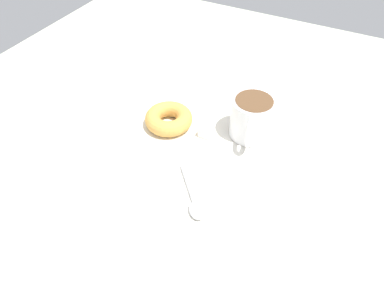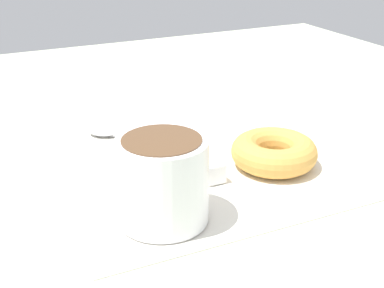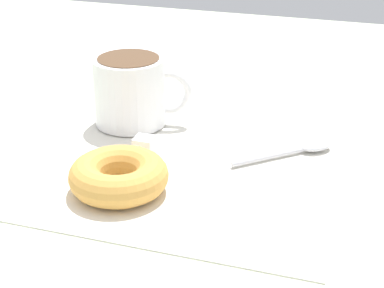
{
  "view_description": "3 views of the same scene",
  "coord_description": "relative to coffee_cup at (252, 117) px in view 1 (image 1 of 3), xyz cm",
  "views": [
    {
      "loc": [
        20.38,
        -43.7,
        47.95
      ],
      "look_at": [
        -1.61,
        -1.13,
        2.3
      ],
      "focal_mm": 35.0,
      "sensor_mm": 36.0,
      "label": 1
    },
    {
      "loc": [
        21.13,
        46.51,
        25.59
      ],
      "look_at": [
        -1.61,
        -1.13,
        2.3
      ],
      "focal_mm": 50.0,
      "sensor_mm": 36.0,
      "label": 2
    },
    {
      "loc": [
        -56.35,
        -18.46,
        29.7
      ],
      "look_at": [
        -1.61,
        -1.13,
        2.3
      ],
      "focal_mm": 60.0,
      "sensor_mm": 36.0,
      "label": 3
    }
  ],
  "objects": [
    {
      "name": "coffee_cup",
      "position": [
        0.0,
        0.0,
        0.0
      ],
      "size": [
        8.04,
        10.95,
        7.71
      ],
      "color": "white",
      "rests_on": "napkin"
    },
    {
      "name": "ground_plane",
      "position": [
        -5.87,
        -8.36,
        -5.29
      ],
      "size": [
        120.0,
        120.0,
        2.0
      ],
      "primitive_type": "cube",
      "color": "beige"
    },
    {
      "name": "donut",
      "position": [
        -14.96,
        -4.82,
        -2.47
      ],
      "size": [
        9.21,
        9.21,
        3.04
      ],
      "primitive_type": "torus",
      "color": "gold",
      "rests_on": "napkin"
    },
    {
      "name": "spoon",
      "position": [
        -1.7,
        -19.84,
        -3.59
      ],
      "size": [
        8.95,
        9.67,
        0.9
      ],
      "color": "silver",
      "rests_on": "napkin"
    },
    {
      "name": "napkin",
      "position": [
        -7.48,
        -9.49,
        -4.14
      ],
      "size": [
        30.86,
        30.86,
        0.3
      ],
      "primitive_type": "cube",
      "rotation": [
        0.0,
        0.0,
        -0.01
      ],
      "color": "white",
      "rests_on": "ground_plane"
    },
    {
      "name": "sugar_cube",
      "position": [
        -7.42,
        -4.35,
        -3.01
      ],
      "size": [
        1.96,
        1.96,
        1.96
      ],
      "primitive_type": "cube",
      "color": "white",
      "rests_on": "napkin"
    }
  ]
}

